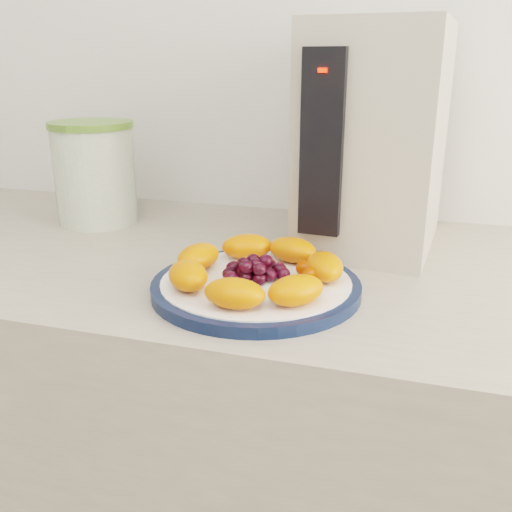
% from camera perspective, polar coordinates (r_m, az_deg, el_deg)
% --- Properties ---
extents(counter, '(3.50, 0.60, 0.90)m').
position_cam_1_polar(counter, '(1.11, 0.32, -22.70)').
color(counter, '#A79B8A').
rests_on(counter, floor).
extents(cabinet_face, '(3.48, 0.58, 0.84)m').
position_cam_1_polar(cabinet_face, '(1.13, 0.32, -23.84)').
color(cabinet_face, brown).
rests_on(cabinet_face, floor).
extents(plate_rim, '(0.27, 0.27, 0.01)m').
position_cam_1_polar(plate_rim, '(0.74, -0.00, -3.10)').
color(plate_rim, '#0E1C3B').
rests_on(plate_rim, counter).
extents(plate_face, '(0.25, 0.25, 0.02)m').
position_cam_1_polar(plate_face, '(0.74, -0.00, -3.03)').
color(plate_face, white).
rests_on(plate_face, counter).
extents(canister, '(0.16, 0.16, 0.17)m').
position_cam_1_polar(canister, '(1.09, -15.78, 7.68)').
color(canister, '#395B12').
rests_on(canister, counter).
extents(canister_lid, '(0.17, 0.17, 0.01)m').
position_cam_1_polar(canister_lid, '(1.08, -16.23, 12.49)').
color(canister_lid, '#5A8034').
rests_on(canister_lid, canister).
extents(appliance_body, '(0.22, 0.29, 0.34)m').
position_cam_1_polar(appliance_body, '(0.93, 11.91, 11.50)').
color(appliance_body, '#B5AC9B').
rests_on(appliance_body, counter).
extents(appliance_panel, '(0.06, 0.02, 0.25)m').
position_cam_1_polar(appliance_panel, '(0.80, 6.63, 10.99)').
color(appliance_panel, black).
rests_on(appliance_panel, appliance_body).
extents(appliance_led, '(0.01, 0.01, 0.01)m').
position_cam_1_polar(appliance_led, '(0.79, 6.69, 17.97)').
color(appliance_led, '#FF0C05').
rests_on(appliance_led, appliance_panel).
extents(fruit_plate, '(0.24, 0.23, 0.03)m').
position_cam_1_polar(fruit_plate, '(0.74, 0.18, -1.15)').
color(fruit_plate, '#FD5609').
rests_on(fruit_plate, plate_face).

